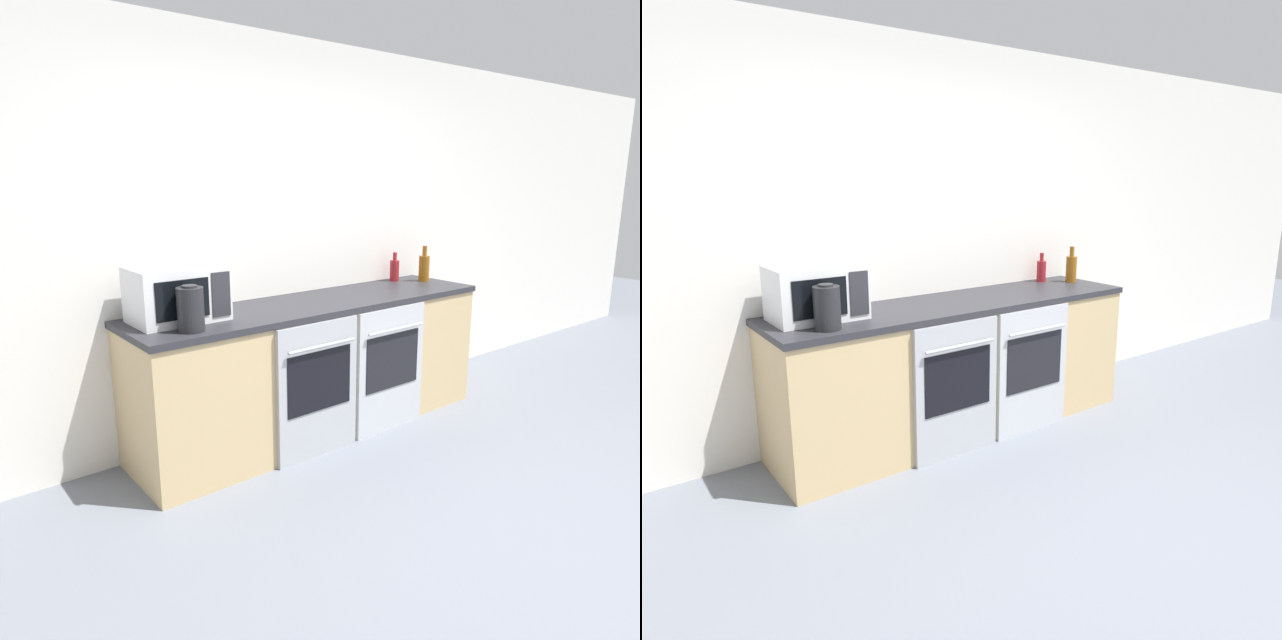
# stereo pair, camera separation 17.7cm
# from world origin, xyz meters

# --- Properties ---
(ground_plane) EXTENTS (16.00, 16.00, 0.00)m
(ground_plane) POSITION_xyz_m (0.00, 0.00, 0.00)
(ground_plane) COLOR slate
(wall_back) EXTENTS (10.00, 0.06, 2.60)m
(wall_back) POSITION_xyz_m (0.00, 2.06, 1.30)
(wall_back) COLOR silver
(wall_back) RESTS_ON ground_plane
(counter_back) EXTENTS (2.57, 0.66, 0.91)m
(counter_back) POSITION_xyz_m (0.00, 1.71, 0.46)
(counter_back) COLOR tan
(counter_back) RESTS_ON ground_plane
(oven_left) EXTENTS (0.60, 0.06, 0.87)m
(oven_left) POSITION_xyz_m (-0.24, 1.38, 0.44)
(oven_left) COLOR #A8AAAF
(oven_left) RESTS_ON ground_plane
(oven_right) EXTENTS (0.60, 0.06, 0.87)m
(oven_right) POSITION_xyz_m (0.39, 1.38, 0.44)
(oven_right) COLOR #B7BABF
(oven_right) RESTS_ON ground_plane
(microwave) EXTENTS (0.52, 0.35, 0.32)m
(microwave) POSITION_xyz_m (-0.95, 1.78, 1.07)
(microwave) COLOR silver
(microwave) RESTS_ON counter_back
(bottle_amber) EXTENTS (0.08, 0.08, 0.28)m
(bottle_amber) POSITION_xyz_m (1.14, 1.77, 1.02)
(bottle_amber) COLOR #8C5114
(bottle_amber) RESTS_ON counter_back
(bottle_red) EXTENTS (0.07, 0.07, 0.23)m
(bottle_red) POSITION_xyz_m (0.96, 1.93, 1.00)
(bottle_red) COLOR maroon
(bottle_red) RESTS_ON counter_back
(kettle) EXTENTS (0.14, 0.14, 0.25)m
(kettle) POSITION_xyz_m (-0.99, 1.52, 1.03)
(kettle) COLOR #232326
(kettle) RESTS_ON counter_back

